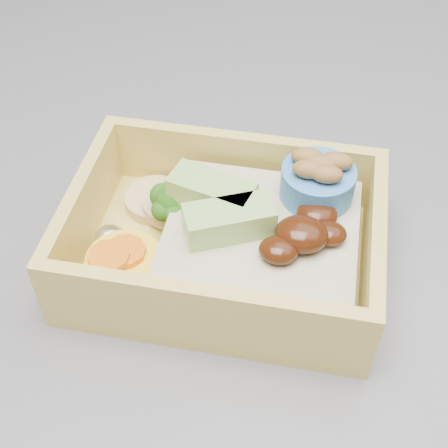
# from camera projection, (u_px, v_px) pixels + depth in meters

# --- Properties ---
(bento_box) EXTENTS (0.20, 0.15, 0.07)m
(bento_box) POSITION_uv_depth(u_px,v_px,m) (234.00, 237.00, 0.41)
(bento_box) COLOR #DBBF5A
(bento_box) RESTS_ON island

